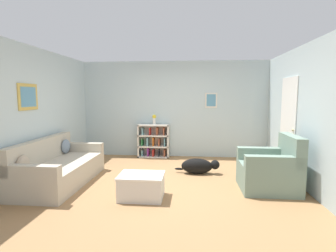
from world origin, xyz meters
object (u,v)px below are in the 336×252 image
(recliner_chair, at_px, (271,170))
(dog, at_px, (199,166))
(couch, at_px, (59,168))
(bookshelf, at_px, (154,141))
(vase, at_px, (154,119))
(coffee_table, at_px, (141,185))

(recliner_chair, distance_m, dog, 1.53)
(couch, distance_m, bookshelf, 2.77)
(dog, relative_size, vase, 3.61)
(bookshelf, distance_m, coffee_table, 2.92)
(bookshelf, xyz_separation_m, dog, (1.19, -1.46, -0.27))
(couch, height_order, coffee_table, couch)
(bookshelf, relative_size, vase, 3.36)
(couch, height_order, bookshelf, bookshelf)
(couch, bearing_deg, bookshelf, 57.29)
(couch, distance_m, recliner_chair, 3.94)
(bookshelf, distance_m, dog, 1.90)
(couch, relative_size, recliner_chair, 2.11)
(couch, distance_m, vase, 2.86)
(recliner_chair, relative_size, vase, 3.68)
(couch, height_order, dog, couch)
(couch, relative_size, vase, 7.78)
(coffee_table, bearing_deg, dog, 56.17)
(bookshelf, bearing_deg, dog, -50.87)
(recliner_chair, height_order, coffee_table, recliner_chair)
(couch, xyz_separation_m, vase, (1.51, 2.31, 0.76))
(couch, xyz_separation_m, dog, (2.68, 0.87, -0.12))
(recliner_chair, xyz_separation_m, vase, (-2.42, 2.30, 0.70))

